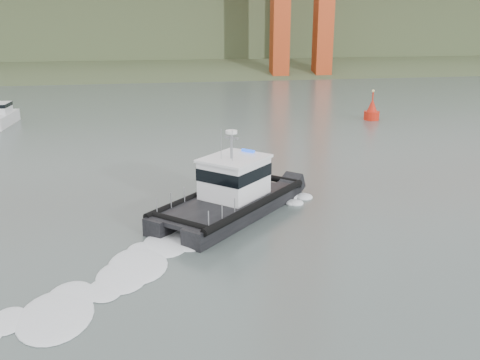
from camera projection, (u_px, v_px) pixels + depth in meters
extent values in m
plane|color=#465350|center=(303.00, 273.00, 23.26)|extent=(400.00, 400.00, 0.00)
cube|color=#3C4D2C|center=(174.00, 71.00, 109.79)|extent=(500.00, 44.72, 16.25)
cube|color=#3C4D2C|center=(166.00, 36.00, 134.36)|extent=(500.00, 70.00, 18.00)
cube|color=#3C4D2C|center=(161.00, 15.00, 156.41)|extent=(500.00, 60.00, 16.00)
cube|color=black|center=(212.00, 203.00, 30.73)|extent=(7.95, 8.12, 1.11)
cube|color=black|center=(248.00, 212.00, 29.40)|extent=(7.95, 8.12, 1.11)
cube|color=black|center=(225.00, 202.00, 29.57)|extent=(8.77, 8.87, 0.23)
cube|color=white|center=(234.00, 178.00, 29.95)|extent=(4.31, 4.32, 2.13)
cube|color=black|center=(234.00, 171.00, 29.84)|extent=(4.38, 4.40, 0.69)
cube|color=white|center=(234.00, 158.00, 29.62)|extent=(4.57, 4.58, 0.15)
cylinder|color=gray|center=(231.00, 146.00, 29.18)|extent=(0.15, 0.15, 1.66)
cylinder|color=white|center=(231.00, 132.00, 28.95)|extent=(0.65, 0.65, 0.17)
cube|color=silver|center=(0.00, 120.00, 54.52)|extent=(2.62, 6.53, 1.28)
cube|color=silver|center=(0.00, 109.00, 54.71)|extent=(1.90, 2.68, 1.28)
cube|color=black|center=(0.00, 105.00, 54.59)|extent=(1.95, 2.74, 0.37)
cylinder|color=red|center=(371.00, 116.00, 57.51)|extent=(1.64, 1.64, 1.09)
cone|color=red|center=(372.00, 106.00, 57.19)|extent=(1.28, 1.28, 1.64)
cylinder|color=red|center=(373.00, 96.00, 56.87)|extent=(0.15, 0.15, 0.91)
sphere|color=#E5D87F|center=(373.00, 91.00, 56.71)|extent=(0.27, 0.27, 0.27)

